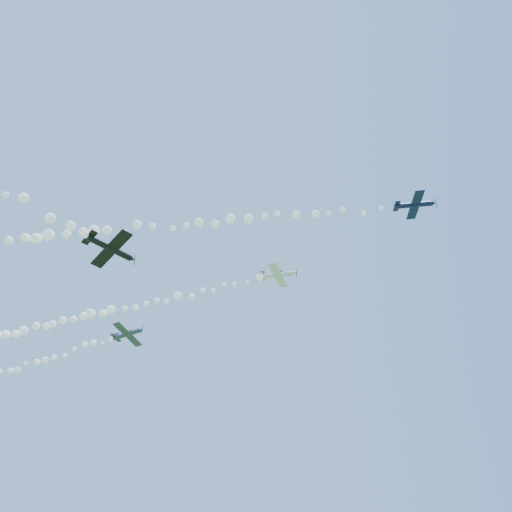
# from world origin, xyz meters

# --- Properties ---
(plane_white) EXTENTS (7.10, 7.52, 2.80)m
(plane_white) POSITION_xyz_m (7.89, 5.46, 49.54)
(plane_white) COLOR white
(smoke_trail_white) EXTENTS (65.34, 15.50, 3.00)m
(smoke_trail_white) POSITION_xyz_m (-26.83, 12.60, 49.26)
(smoke_trail_white) COLOR white
(plane_navy) EXTENTS (6.10, 6.26, 1.76)m
(plane_navy) POSITION_xyz_m (28.35, -10.26, 47.43)
(plane_navy) COLOR #0D1239
(smoke_trail_navy) EXTENTS (77.97, 2.91, 2.45)m
(smoke_trail_navy) POSITION_xyz_m (-12.45, -10.63, 47.22)
(smoke_trail_navy) COLOR white
(plane_grey) EXTENTS (6.35, 6.70, 1.84)m
(plane_grey) POSITION_xyz_m (-18.50, 8.14, 41.08)
(plane_grey) COLOR #32394A
(plane_black) EXTENTS (6.02, 5.73, 1.72)m
(plane_black) POSITION_xyz_m (-9.46, -19.36, 34.75)
(plane_black) COLOR black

